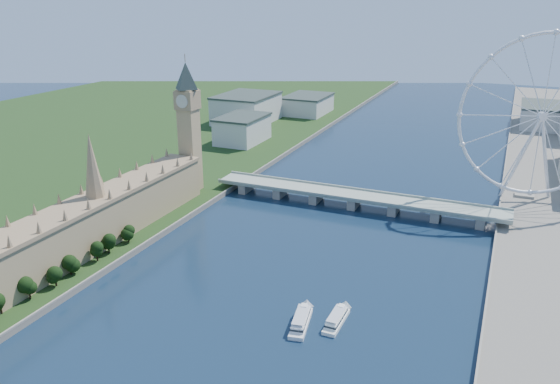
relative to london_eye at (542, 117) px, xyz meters
The scene contains 7 objects.
parliament_range 313.29m from the london_eye, 143.26° to the right, with size 24.00×200.00×70.00m.
big_ben 259.68m from the london_eye, 162.73° to the right, with size 20.02×20.02×110.00m.
westminster_bridge 145.38m from the london_eye, 155.34° to the right, with size 220.00×22.00×9.50m.
london_eye is the anchor object (origin of this frame).
city_skyline 226.06m from the london_eye, 111.50° to the left, with size 505.00×280.00×32.00m.
tour_boat_near 249.23m from the london_eye, 114.63° to the right, with size 7.55×29.55×6.53m, color white, non-canonical shape.
tour_boat_far 236.13m from the london_eye, 112.03° to the right, with size 6.94×27.28×6.00m, color white, non-canonical shape.
Camera 1 is at (99.51, -73.39, 148.40)m, focal length 35.00 mm.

